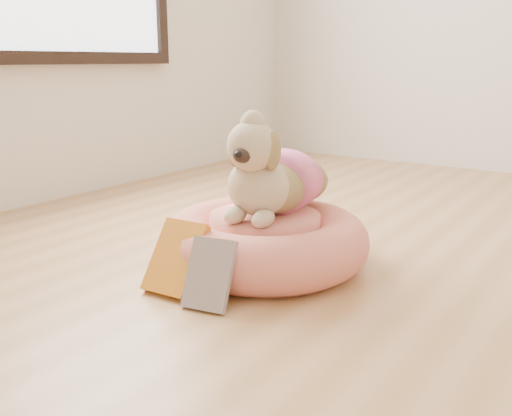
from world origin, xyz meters
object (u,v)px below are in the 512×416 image
Objects in this scene: dog at (271,160)px; book_white at (209,274)px; book_yellow at (176,258)px; pet_bed at (265,241)px.

dog is 0.46m from book_white.
book_white is at bearing -16.35° from book_yellow.
pet_bed is 0.36m from book_white.
book_yellow is at bearing -106.89° from pet_bed.
dog is 0.44m from book_yellow.
book_yellow is at bearing -115.48° from dog.
book_white is at bearing -91.26° from dog.
book_yellow is 0.16m from book_white.
book_white is at bearing -81.06° from pet_bed.
pet_bed is at bearing 87.69° from book_white.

